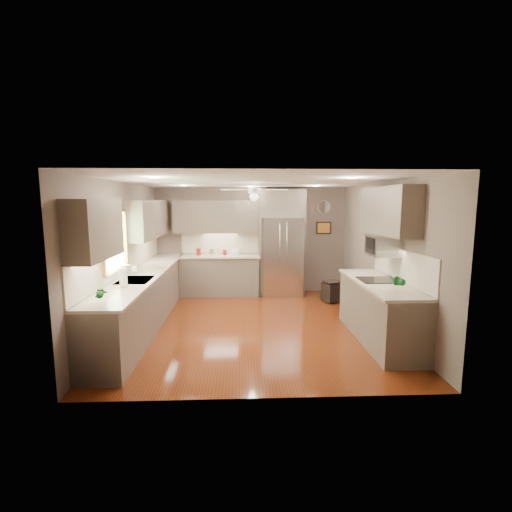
{
  "coord_description": "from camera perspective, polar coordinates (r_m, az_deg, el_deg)",
  "views": [
    {
      "loc": [
        -0.25,
        -6.34,
        2.17
      ],
      "look_at": [
        0.04,
        0.6,
        1.15
      ],
      "focal_mm": 26.0,
      "sensor_mm": 36.0,
      "label": 1
    }
  ],
  "objects": [
    {
      "name": "sink",
      "position": [
        6.21,
        -18.11,
        -3.8
      ],
      "size": [
        0.5,
        0.7,
        0.32
      ],
      "color": "silver",
      "rests_on": "left_run"
    },
    {
      "name": "ceiling_fan",
      "position": [
        6.65,
        -0.26,
        9.75
      ],
      "size": [
        1.18,
        1.18,
        0.32
      ],
      "color": "white",
      "rests_on": "ceiling"
    },
    {
      "name": "framed_print",
      "position": [
        9.07,
        10.37,
        4.28
      ],
      "size": [
        0.36,
        0.03,
        0.3
      ],
      "color": "black",
      "rests_on": "wall_back"
    },
    {
      "name": "wall_front",
      "position": [
        3.96,
        1.27,
        -5.06
      ],
      "size": [
        4.5,
        0.0,
        4.5
      ],
      "primitive_type": "plane",
      "rotation": [
        -1.57,
        0.0,
        0.0
      ],
      "color": "#6B5B51",
      "rests_on": "ground"
    },
    {
      "name": "canister_a",
      "position": [
        8.68,
        -8.81,
        0.63
      ],
      "size": [
        0.11,
        0.11,
        0.17
      ],
      "primitive_type": "cylinder",
      "rotation": [
        0.0,
        0.0,
        0.04
      ],
      "color": "maroon",
      "rests_on": "back_run"
    },
    {
      "name": "potted_plant_left",
      "position": [
        4.86,
        -22.96,
        -5.35
      ],
      "size": [
        0.15,
        0.12,
        0.27
      ],
      "primitive_type": "imported",
      "rotation": [
        0.0,
        0.0,
        0.17
      ],
      "color": "#19591F",
      "rests_on": "left_run"
    },
    {
      "name": "soap_bottle",
      "position": [
        6.72,
        -18.1,
        -1.83
      ],
      "size": [
        0.09,
        0.09,
        0.18
      ],
      "primitive_type": "imported",
      "rotation": [
        0.0,
        0.0,
        0.1
      ],
      "color": "white",
      "rests_on": "left_run"
    },
    {
      "name": "wall_right",
      "position": [
        6.88,
        18.92,
        0.21
      ],
      "size": [
        0.0,
        5.0,
        5.0
      ],
      "primitive_type": "plane",
      "rotation": [
        1.57,
        0.0,
        -1.57
      ],
      "color": "#6B5B51",
      "rests_on": "ground"
    },
    {
      "name": "recessed_lights",
      "position": [
        6.76,
        -0.64,
        11.1
      ],
      "size": [
        2.84,
        3.14,
        0.01
      ],
      "color": "white",
      "rests_on": "ceiling"
    },
    {
      "name": "wall_clock",
      "position": [
        9.05,
        10.45,
        7.45
      ],
      "size": [
        0.3,
        0.03,
        0.3
      ],
      "color": "white",
      "rests_on": "wall_back"
    },
    {
      "name": "window",
      "position": [
        6.2,
        -20.95,
        2.06
      ],
      "size": [
        0.05,
        1.12,
        0.92
      ],
      "color": "#BFF2B2",
      "rests_on": "wall_left"
    },
    {
      "name": "paper_towel",
      "position": [
        5.72,
        -19.73,
        -3.11
      ],
      "size": [
        0.11,
        0.11,
        0.28
      ],
      "color": "white",
      "rests_on": "left_run"
    },
    {
      "name": "potted_plant_right",
      "position": [
        5.48,
        20.78,
        -3.53
      ],
      "size": [
        0.21,
        0.19,
        0.3
      ],
      "primitive_type": "imported",
      "rotation": [
        0.0,
        0.0,
        0.41
      ],
      "color": "#19591F",
      "rests_on": "right_run"
    },
    {
      "name": "bowl",
      "position": [
        8.64,
        -3.09,
        0.34
      ],
      "size": [
        0.27,
        0.27,
        0.06
      ],
      "primitive_type": "imported",
      "rotation": [
        0.0,
        0.0,
        0.19
      ],
      "color": "beige",
      "rests_on": "back_run"
    },
    {
      "name": "right_run",
      "position": [
        6.19,
        18.48,
        -7.88
      ],
      "size": [
        0.7,
        2.2,
        1.45
      ],
      "color": "brown",
      "rests_on": "ground"
    },
    {
      "name": "canister_c",
      "position": [
        8.66,
        -5.88,
        0.73
      ],
      "size": [
        0.13,
        0.13,
        0.19
      ],
      "primitive_type": "cylinder",
      "rotation": [
        0.0,
        0.0,
        0.1
      ],
      "color": "beige",
      "rests_on": "back_run"
    },
    {
      "name": "canister_d",
      "position": [
        8.63,
        -4.84,
        0.52
      ],
      "size": [
        0.12,
        0.12,
        0.13
      ],
      "primitive_type": "cylinder",
      "rotation": [
        0.0,
        0.0,
        -0.42
      ],
      "color": "maroon",
      "rests_on": "back_run"
    },
    {
      "name": "microwave",
      "position": [
        6.26,
        18.92,
        1.58
      ],
      "size": [
        0.43,
        0.55,
        0.34
      ],
      "color": "silver",
      "rests_on": "wall_right"
    },
    {
      "name": "floor",
      "position": [
        6.71,
        -0.15,
        -10.52
      ],
      "size": [
        5.0,
        5.0,
        0.0
      ],
      "primitive_type": "plane",
      "color": "#55190B",
      "rests_on": "ground"
    },
    {
      "name": "left_run",
      "position": [
        6.92,
        -16.69,
        -6.1
      ],
      "size": [
        0.65,
        4.7,
        1.45
      ],
      "color": "brown",
      "rests_on": "ground"
    },
    {
      "name": "canister_b",
      "position": [
        8.68,
        -6.83,
        0.61
      ],
      "size": [
        0.12,
        0.12,
        0.14
      ],
      "primitive_type": "cylinder",
      "rotation": [
        0.0,
        0.0,
        0.3
      ],
      "color": "silver",
      "rests_on": "back_run"
    },
    {
      "name": "wall_left",
      "position": [
        6.72,
        -19.71,
        -0.01
      ],
      "size": [
        0.0,
        5.0,
        5.0
      ],
      "primitive_type": "plane",
      "rotation": [
        1.57,
        0.0,
        1.57
      ],
      "color": "#6B5B51",
      "rests_on": "ground"
    },
    {
      "name": "wall_back",
      "position": [
        8.9,
        -0.79,
        2.4
      ],
      "size": [
        4.5,
        0.0,
        4.5
      ],
      "primitive_type": "plane",
      "rotation": [
        1.57,
        0.0,
        0.0
      ],
      "color": "#6B5B51",
      "rests_on": "ground"
    },
    {
      "name": "stool",
      "position": [
        8.26,
        11.64,
        -5.36
      ],
      "size": [
        0.46,
        0.46,
        0.45
      ],
      "color": "black",
      "rests_on": "ground"
    },
    {
      "name": "uppers",
      "position": [
        7.08,
        -6.42,
        5.88
      ],
      "size": [
        4.5,
        4.7,
        0.95
      ],
      "color": "brown",
      "rests_on": "wall_left"
    },
    {
      "name": "ceiling",
      "position": [
        6.36,
        -0.16,
        11.33
      ],
      "size": [
        5.0,
        5.0,
        0.0
      ],
      "primitive_type": "plane",
      "rotation": [
        3.14,
        0.0,
        0.0
      ],
      "color": "white",
      "rests_on": "ground"
    },
    {
      "name": "refrigerator",
      "position": [
        8.61,
        3.94,
        1.78
      ],
      "size": [
        1.06,
        0.75,
        2.45
      ],
      "color": "silver",
      "rests_on": "ground"
    },
    {
      "name": "back_run",
      "position": [
        8.73,
        -5.49,
        -2.84
      ],
      "size": [
        1.85,
        0.65,
        1.45
      ],
      "color": "brown",
      "rests_on": "ground"
    }
  ]
}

